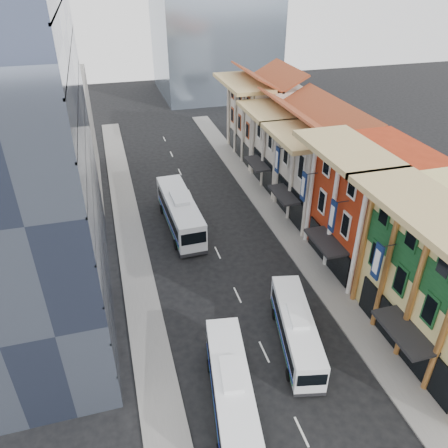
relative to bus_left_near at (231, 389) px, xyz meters
name	(u,v)px	position (x,y,z in m)	size (l,w,h in m)	color
ground	(308,446)	(3.85, -4.12, -1.71)	(200.00, 200.00, 0.00)	black
sidewalk_right	(293,240)	(12.35, 17.88, -1.63)	(3.00, 90.00, 0.15)	slate
sidewalk_left	(136,265)	(-4.65, 17.88, -1.63)	(3.00, 90.00, 0.15)	slate
shophouse_red	(372,207)	(17.85, 12.88, 4.29)	(8.00, 10.00, 12.00)	#A52E12
shophouse_cream_near	(325,176)	(17.85, 22.38, 3.29)	(8.00, 9.00, 10.00)	beige
shophouse_cream_mid	(293,148)	(17.85, 31.38, 3.29)	(8.00, 9.00, 10.00)	beige
shophouse_cream_far	(266,120)	(17.85, 41.88, 3.79)	(8.00, 12.00, 11.00)	beige
office_block_far	(53,138)	(-12.15, 37.88, 5.29)	(10.00, 18.00, 14.00)	gray
bus_left_near	(231,389)	(0.00, 0.00, 0.00)	(2.49, 10.64, 3.41)	white
bus_left_far	(180,212)	(1.12, 23.88, 0.33)	(2.98, 12.73, 4.08)	silver
bus_right	(296,329)	(6.45, 3.97, -0.08)	(2.38, 10.15, 3.26)	white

